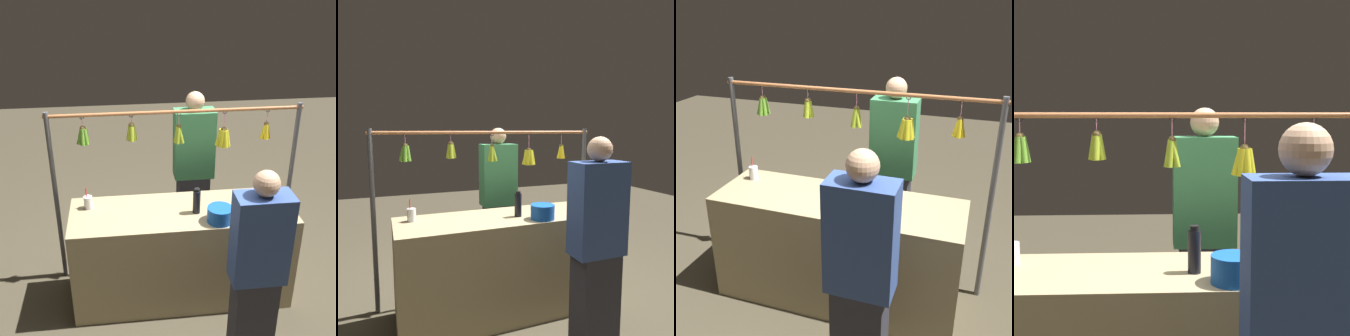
{
  "view_description": "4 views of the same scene",
  "coord_description": "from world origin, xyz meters",
  "views": [
    {
      "loc": [
        0.51,
        3.19,
        2.89
      ],
      "look_at": [
        0.13,
        0.0,
        1.33
      ],
      "focal_mm": 46.36,
      "sensor_mm": 36.0,
      "label": 1
    },
    {
      "loc": [
        1.03,
        2.69,
        1.71
      ],
      "look_at": [
        -0.02,
        0.0,
        1.36
      ],
      "focal_mm": 34.45,
      "sensor_mm": 36.0,
      "label": 2
    },
    {
      "loc": [
        -0.98,
        2.67,
        2.38
      ],
      "look_at": [
        -0.05,
        0.0,
        1.19
      ],
      "focal_mm": 44.2,
      "sensor_mm": 36.0,
      "label": 3
    },
    {
      "loc": [
        0.06,
        2.44,
        1.69
      ],
      "look_at": [
        -0.06,
        0.0,
        1.43
      ],
      "focal_mm": 54.14,
      "sensor_mm": 36.0,
      "label": 4
    }
  ],
  "objects": [
    {
      "name": "drink_cup",
      "position": [
        0.81,
        -0.13,
        0.98
      ],
      "size": [
        0.08,
        0.08,
        0.19
      ],
      "color": "silver",
      "rests_on": "market_counter"
    },
    {
      "name": "blue_bucket",
      "position": [
        -0.28,
        0.21,
        0.98
      ],
      "size": [
        0.21,
        0.21,
        0.13
      ],
      "primitive_type": "cylinder",
      "color": "#1551B5",
      "rests_on": "market_counter"
    },
    {
      "name": "water_bottle",
      "position": [
        -0.11,
        0.05,
        1.03
      ],
      "size": [
        0.07,
        0.07,
        0.23
      ],
      "color": "black",
      "rests_on": "market_counter"
    },
    {
      "name": "market_counter",
      "position": [
        0.0,
        0.0,
        0.46
      ],
      "size": [
        1.95,
        0.65,
        0.92
      ],
      "primitive_type": "cube",
      "color": "tan",
      "rests_on": "ground"
    },
    {
      "name": "customer_person",
      "position": [
        -0.43,
        0.79,
        0.82
      ],
      "size": [
        0.39,
        0.21,
        1.66
      ],
      "color": "#2D2D38",
      "rests_on": "ground"
    },
    {
      "name": "display_rack",
      "position": [
        -0.01,
        -0.4,
        1.23
      ],
      "size": [
        2.31,
        0.14,
        1.72
      ],
      "color": "#4C4C51",
      "rests_on": "ground"
    },
    {
      "name": "ground_plane",
      "position": [
        0.0,
        0.0,
        0.0
      ],
      "size": [
        12.0,
        12.0,
        0.0
      ],
      "primitive_type": "plane",
      "color": "#463F2E"
    },
    {
      "name": "vendor_person",
      "position": [
        -0.24,
        -0.84,
        0.85
      ],
      "size": [
        0.41,
        0.22,
        1.73
      ],
      "color": "#2D2D38",
      "rests_on": "ground"
    }
  ]
}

